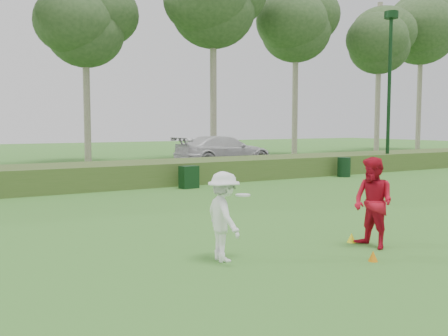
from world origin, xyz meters
TOP-DOWN VIEW (x-y plane):
  - ground at (0.00, 0.00)m, footprint 120.00×120.00m
  - reed_strip at (0.00, 12.00)m, footprint 80.00×3.00m
  - park_road at (0.00, 17.00)m, footprint 80.00×6.00m
  - lamp_post at (14.00, 11.00)m, footprint 0.70×0.70m
  - tree_4 at (2.00, 24.50)m, footprint 6.24×6.24m
  - tree_5 at (10.00, 22.50)m, footprint 7.28×7.28m
  - tree_6 at (18.00, 23.80)m, footprint 7.02×7.02m
  - tree_7 at (26.00, 22.80)m, footprint 6.50×6.50m
  - tree_8 at (33.00, 24.20)m, footprint 8.06×8.06m
  - player_white at (-2.10, 0.41)m, footprint 0.89×1.09m
  - player_red at (0.91, -0.25)m, footprint 0.69×0.88m
  - cone_orange at (0.17, -0.96)m, footprint 0.17×0.17m
  - cone_yellow at (0.87, 0.28)m, footprint 0.18×0.18m
  - utility_cabinet at (1.88, 9.86)m, footprint 0.73×0.51m
  - trash_bin at (9.97, 9.98)m, footprint 0.67×0.67m
  - car_right at (8.10, 17.83)m, footprint 5.93×2.47m

SIDE VIEW (x-z plane):
  - ground at x=0.00m, z-range 0.00..0.00m
  - park_road at x=0.00m, z-range 0.00..0.06m
  - cone_orange at x=0.17m, z-range 0.00..0.19m
  - cone_yellow at x=0.87m, z-range 0.00..0.20m
  - utility_cabinet at x=1.88m, z-range 0.00..0.86m
  - reed_strip at x=0.00m, z-range 0.00..0.90m
  - trash_bin at x=9.97m, z-range 0.00..0.91m
  - player_white at x=-2.10m, z-range 0.00..1.60m
  - player_red at x=0.91m, z-range 0.00..1.79m
  - car_right at x=8.10m, z-range 0.06..1.77m
  - lamp_post at x=14.00m, z-range 1.51..9.68m
  - tree_4 at x=2.00m, z-range 2.84..14.34m
  - tree_7 at x=26.00m, z-range 3.09..15.59m
  - tree_6 at x=18.00m, z-range 3.35..16.85m
  - tree_5 at x=10.00m, z-range 3.47..17.47m
  - tree_8 at x=33.00m, z-range 3.73..18.73m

